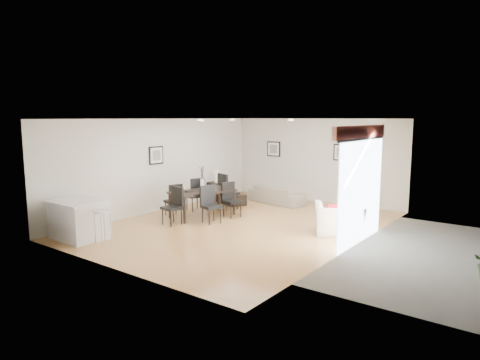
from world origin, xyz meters
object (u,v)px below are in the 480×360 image
Objects in this scene: sofa at (277,194)px; kitchen_island at (79,219)px; dining_chair_wnear at (174,198)px; side_table at (216,191)px; dining_chair_foot at (226,189)px; dining_table at (202,193)px; armchair at (339,219)px; dining_chair_efar at (230,197)px; dining_chair_wfar at (196,192)px; dining_chair_enear at (210,202)px; dining_chair_head at (174,203)px; bar_stool at (102,215)px; coffee_table at (232,199)px.

sofa is 6.34m from kitchen_island.
dining_chair_wnear reaches higher than side_table.
dining_table is at bearing 109.72° from dining_chair_foot.
dining_table is (-3.81, -0.54, 0.30)m from armchair.
dining_chair_efar is at bearing 99.13° from sofa.
dining_chair_wfar is at bearing -26.82° from armchair.
dining_chair_enear reaches higher than dining_chair_head.
dining_chair_head is 0.89× the size of dining_chair_foot.
bar_stool is (1.30, -5.33, 0.36)m from side_table.
dining_table is 0.76m from dining_chair_wfar.
dining_chair_efar reaches higher than kitchen_island.
coffee_table is (0.26, 1.40, -0.37)m from dining_chair_wfar.
dining_chair_head is 2.17m from dining_chair_foot.
sofa is at bearing 91.01° from dining_table.
armchair is 4.56m from dining_chair_wnear.
dining_chair_head reaches higher than armchair.
side_table is at bearing 34.77° from sofa.
dining_chair_wnear is 1.50× the size of side_table.
dining_chair_enear is at bearing 75.53° from dining_chair_wfar.
kitchen_island reaches higher than sofa.
dining_table is at bearing -60.12° from coffee_table.
dining_chair_head is 1.10× the size of coffee_table.
dining_chair_wfar is at bearing 101.17° from bar_stool.
dining_chair_head is at bearing 90.66° from sofa.
dining_table is (-0.67, -2.84, 0.38)m from sofa.
sofa is 2.04m from side_table.
dining_table is 1.96× the size of dining_chair_enear.
sofa is at bearing 86.36° from dining_chair_head.
kitchen_island is (-0.13, -2.87, -0.06)m from dining_chair_wnear.
dining_chair_efar is 0.75× the size of kitchen_island.
dining_chair_enear is 1.27× the size of bar_stool.
kitchen_island is at bearing -102.97° from dining_chair_head.
dining_chair_efar is 0.88× the size of dining_chair_foot.
armchair is at bearing -54.86° from dining_chair_enear.
armchair is 1.83× the size of side_table.
dining_chair_enear is (0.62, -0.41, -0.11)m from dining_table.
side_table is at bearing -149.29° from dining_chair_wnear.
dining_chair_head is 2.94m from coffee_table.
dining_chair_wfar is 1.63m from dining_chair_head.
bar_stool is (0.87, 0.00, 0.21)m from kitchen_island.
dining_chair_foot is 1.23× the size of coffee_table.
dining_chair_efar is (-0.04, -2.38, 0.26)m from sofa.
dining_chair_head reaches higher than side_table.
sofa is at bearing -64.61° from armchair.
dining_chair_head is 3.31m from side_table.
armchair is 1.26× the size of coffee_table.
dining_chair_enear is 0.77× the size of kitchen_island.
bar_stool reaches higher than sofa.
dining_chair_enear reaches higher than dining_chair_wnear.
dining_chair_enear reaches higher than kitchen_island.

